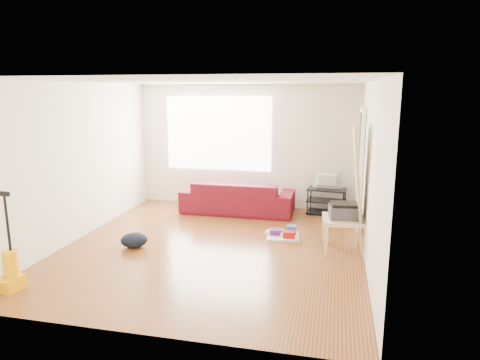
% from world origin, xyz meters
% --- Properties ---
extents(room, '(4.51, 5.01, 2.51)m').
position_xyz_m(room, '(0.07, 0.15, 1.25)').
color(room, brown).
rests_on(room, ground).
extents(sofa, '(2.18, 0.85, 0.64)m').
position_xyz_m(sofa, '(-0.06, 1.95, 0.00)').
color(sofa, '#3E0A11').
rests_on(sofa, ground).
extents(tv_stand, '(0.78, 0.50, 0.51)m').
position_xyz_m(tv_stand, '(1.65, 2.22, 0.26)').
color(tv_stand, black).
rests_on(tv_stand, ground).
extents(tv, '(0.56, 0.07, 0.32)m').
position_xyz_m(tv, '(1.65, 2.22, 0.67)').
color(tv, black).
rests_on(tv, tv_stand).
extents(side_table, '(0.66, 0.66, 0.50)m').
position_xyz_m(side_table, '(1.95, 0.32, 0.42)').
color(side_table, '#D9BB8A').
rests_on(side_table, ground).
extents(printer, '(0.48, 0.39, 0.23)m').
position_xyz_m(printer, '(1.95, 0.32, 0.61)').
color(printer, '#333339').
rests_on(printer, side_table).
extents(bucket, '(0.34, 0.34, 0.31)m').
position_xyz_m(bucket, '(0.71, 1.76, 0.00)').
color(bucket, '#0C3FBE').
rests_on(bucket, ground).
extents(toilet_paper, '(0.12, 0.12, 0.11)m').
position_xyz_m(toilet_paper, '(0.69, 1.79, 0.21)').
color(toilet_paper, white).
rests_on(toilet_paper, bucket).
extents(cleaning_tray, '(0.58, 0.49, 0.19)m').
position_xyz_m(cleaning_tray, '(1.02, 0.65, 0.06)').
color(cleaning_tray, silver).
rests_on(cleaning_tray, ground).
extents(backpack, '(0.50, 0.45, 0.23)m').
position_xyz_m(backpack, '(-1.19, -0.28, 0.00)').
color(backpack, black).
rests_on(backpack, ground).
extents(sneakers, '(0.54, 0.28, 0.12)m').
position_xyz_m(sneakers, '(0.94, 0.67, 0.06)').
color(sneakers, white).
rests_on(sneakers, ground).
extents(vacuum, '(0.28, 0.31, 1.21)m').
position_xyz_m(vacuum, '(-2.00, -1.92, 0.22)').
color(vacuum, '#F7A400').
rests_on(vacuum, ground).
extents(door_panel, '(0.23, 0.76, 1.88)m').
position_xyz_m(door_panel, '(2.13, 0.44, 0.00)').
color(door_panel, tan).
rests_on(door_panel, ground).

